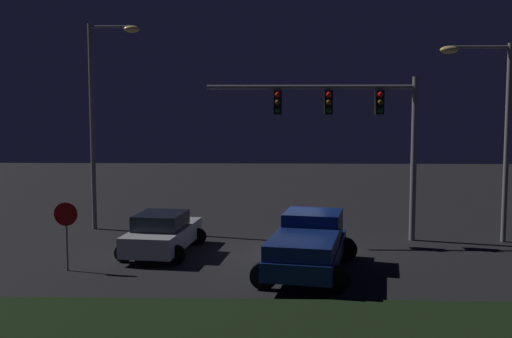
{
  "coord_description": "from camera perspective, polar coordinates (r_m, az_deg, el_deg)",
  "views": [
    {
      "loc": [
        -0.56,
        -20.77,
        4.99
      ],
      "look_at": [
        -1.21,
        1.32,
        2.97
      ],
      "focal_mm": 41.14,
      "sensor_mm": 36.0,
      "label": 1
    }
  ],
  "objects": [
    {
      "name": "stop_sign",
      "position": [
        19.77,
        -17.98,
        -5.01
      ],
      "size": [
        0.76,
        0.08,
        2.23
      ],
      "color": "slate",
      "rests_on": "ground_plane"
    },
    {
      "name": "traffic_signal_gantry",
      "position": [
        23.51,
        9.37,
        4.94
      ],
      "size": [
        8.32,
        0.56,
        6.5
      ],
      "color": "slate",
      "rests_on": "ground_plane"
    },
    {
      "name": "ground_plane",
      "position": [
        21.37,
        3.17,
        -8.28
      ],
      "size": [
        80.0,
        80.0,
        0.0
      ],
      "primitive_type": "plane",
      "color": "black"
    },
    {
      "name": "pickup_truck",
      "position": [
        18.82,
        5.17,
        -7.03
      ],
      "size": [
        3.56,
        5.68,
        1.8
      ],
      "rotation": [
        0.0,
        0.0,
        1.38
      ],
      "color": "navy",
      "rests_on": "ground_plane"
    },
    {
      "name": "street_lamp_left",
      "position": [
        26.36,
        -14.85,
        6.19
      ],
      "size": [
        2.25,
        0.44,
        8.91
      ],
      "color": "slate",
      "rests_on": "ground_plane"
    },
    {
      "name": "street_lamp_right",
      "position": [
        24.66,
        22.02,
        4.73
      ],
      "size": [
        2.79,
        0.44,
        7.76
      ],
      "color": "slate",
      "rests_on": "ground_plane"
    },
    {
      "name": "car_sedan",
      "position": [
        21.6,
        -9.06,
        -6.18
      ],
      "size": [
        2.82,
        4.58,
        1.51
      ],
      "rotation": [
        0.0,
        0.0,
        1.45
      ],
      "color": "#B7B7BC",
      "rests_on": "ground_plane"
    },
    {
      "name": "grass_median",
      "position": [
        13.86,
        4.03,
        -15.67
      ],
      "size": [
        25.84,
        4.68,
        0.1
      ],
      "primitive_type": "cube",
      "color": "black",
      "rests_on": "ground_plane"
    }
  ]
}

